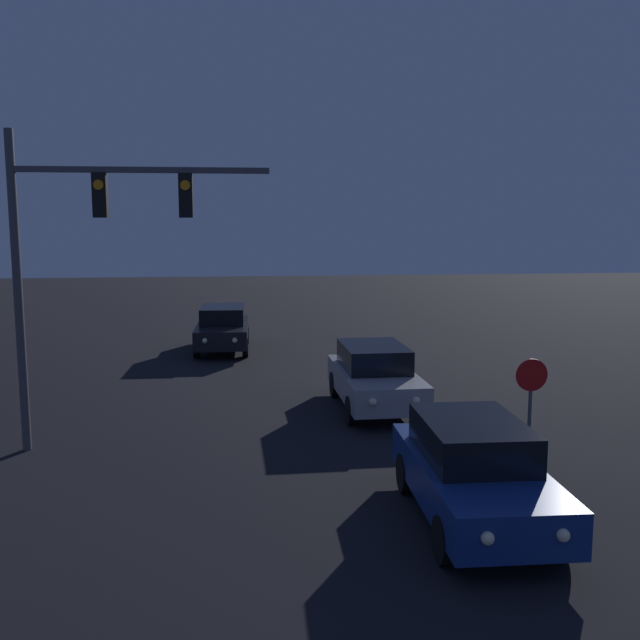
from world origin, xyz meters
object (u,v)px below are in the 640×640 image
(car_mid, at_px, (375,376))
(stop_sign, at_px, (531,393))
(car_near, at_px, (474,470))
(car_far, at_px, (223,328))
(traffic_signal_mast, at_px, (81,240))

(car_mid, height_order, stop_sign, stop_sign)
(car_near, xyz_separation_m, car_mid, (-0.29, 6.94, 0.00))
(car_mid, xyz_separation_m, car_far, (-4.04, 8.59, 0.00))
(traffic_signal_mast, relative_size, stop_sign, 3.07)
(car_far, height_order, traffic_signal_mast, traffic_signal_mast)
(car_mid, bearing_deg, stop_sign, 114.24)
(car_mid, bearing_deg, car_far, -65.73)
(car_mid, xyz_separation_m, traffic_signal_mast, (-6.58, -2.49, 3.54))
(car_near, bearing_deg, car_far, -73.05)
(car_mid, bearing_deg, traffic_signal_mast, 19.80)
(car_mid, distance_m, car_far, 9.49)
(car_far, bearing_deg, car_mid, 116.45)
(car_near, xyz_separation_m, traffic_signal_mast, (-6.87, 4.45, 3.54))
(stop_sign, bearing_deg, car_near, -129.27)
(car_mid, distance_m, stop_sign, 5.16)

